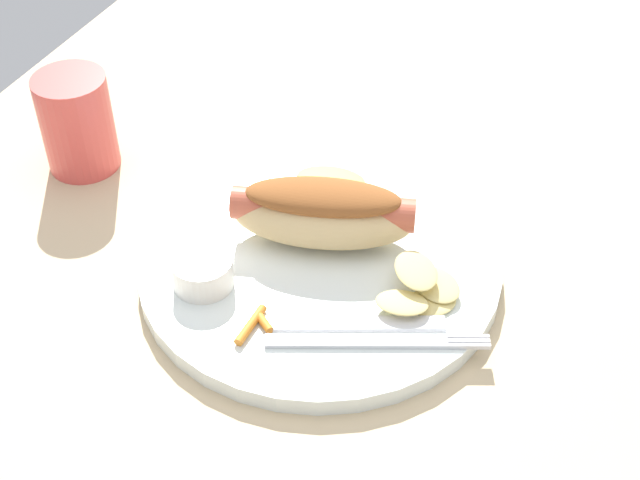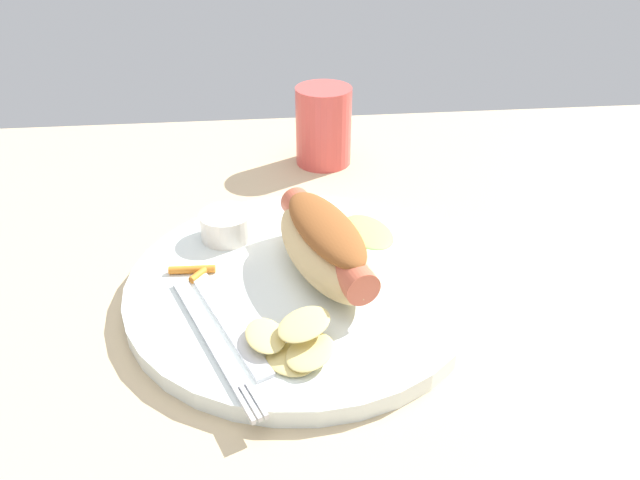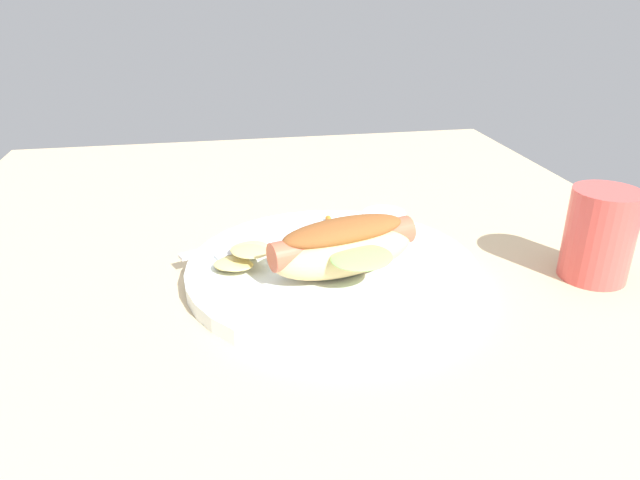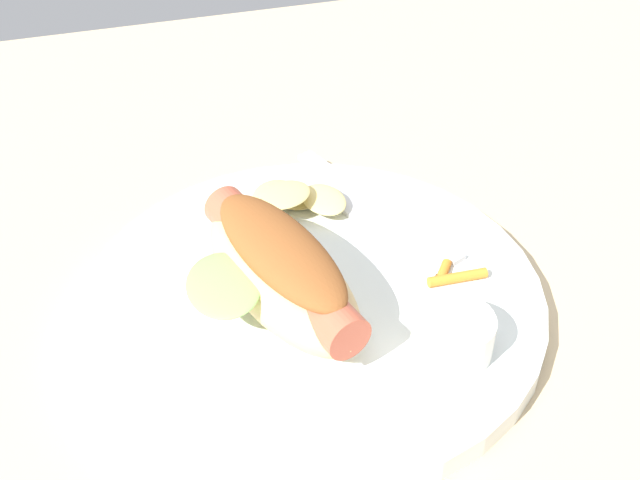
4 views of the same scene
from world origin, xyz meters
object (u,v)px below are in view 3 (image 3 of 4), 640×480
at_px(hot_dog, 344,246).
at_px(fork, 255,239).
at_px(chips_pile, 241,257).
at_px(sauce_ramekin, 384,223).
at_px(carrot_garnish, 329,225).
at_px(drinking_cup, 600,235).
at_px(plate, 333,270).
at_px(knife, 273,242).

relative_size(hot_dog, fork, 1.02).
distance_m(hot_dog, chips_pile, 0.11).
xyz_separation_m(sauce_ramekin, carrot_garnish, (-0.03, -0.06, -0.01)).
height_order(chips_pile, drinking_cup, drinking_cup).
xyz_separation_m(plate, drinking_cup, (0.05, 0.27, 0.04)).
bearing_deg(sauce_ramekin, drinking_cup, 59.54).
height_order(hot_dog, fork, hot_dog).
height_order(chips_pile, carrot_garnish, chips_pile).
bearing_deg(sauce_ramekin, knife, -87.84).
xyz_separation_m(sauce_ramekin, drinking_cup, (0.11, 0.19, 0.02)).
distance_m(chips_pile, carrot_garnish, 0.13).
distance_m(plate, chips_pile, 0.10).
bearing_deg(plate, hot_dog, 16.11).
bearing_deg(hot_dog, knife, -69.40).
bearing_deg(plate, fork, -134.21).
distance_m(sauce_ramekin, fork, 0.15).
bearing_deg(hot_dog, carrot_garnish, -110.29).
xyz_separation_m(hot_dog, fork, (-0.09, -0.08, -0.03)).
height_order(fork, chips_pile, chips_pile).
xyz_separation_m(chips_pile, drinking_cup, (0.06, 0.36, 0.02)).
relative_size(hot_dog, drinking_cup, 1.72).
distance_m(hot_dog, fork, 0.13).
xyz_separation_m(fork, chips_pile, (0.06, -0.02, 0.01)).
bearing_deg(knife, chips_pile, 29.01).
height_order(sauce_ramekin, fork, sauce_ramekin).
bearing_deg(carrot_garnish, fork, -77.31).
relative_size(plate, sauce_ramekin, 6.10).
bearing_deg(carrot_garnish, chips_pile, -53.42).
relative_size(knife, chips_pile, 1.82).
relative_size(hot_dog, carrot_garnish, 4.03).
bearing_deg(drinking_cup, knife, -108.63).
height_order(hot_dog, sauce_ramekin, hot_dog).
bearing_deg(sauce_ramekin, plate, -48.30).
distance_m(knife, chips_pile, 0.06).
relative_size(carrot_garnish, drinking_cup, 0.43).
bearing_deg(fork, carrot_garnish, 169.88).
distance_m(hot_dog, knife, 0.11).
bearing_deg(drinking_cup, fork, -109.45).
bearing_deg(chips_pile, sauce_ramekin, 107.66).
height_order(sauce_ramekin, carrot_garnish, sauce_ramekin).
bearing_deg(sauce_ramekin, chips_pile, -72.34).
relative_size(plate, fork, 1.88).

